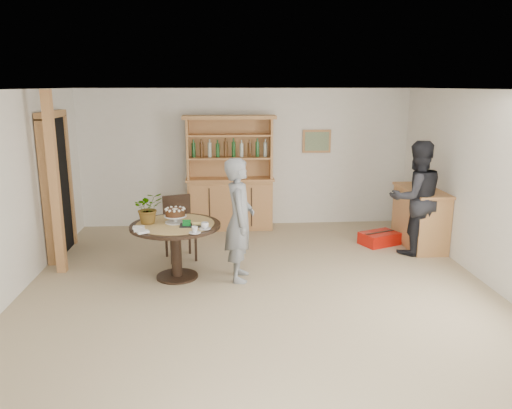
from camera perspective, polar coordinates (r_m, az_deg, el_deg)
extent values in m
plane|color=tan|center=(6.14, 0.55, -11.04)|extent=(7.00, 7.00, 0.00)
cube|color=white|center=(9.17, -1.17, 5.34)|extent=(6.00, 0.04, 2.50)
cube|color=white|center=(2.48, 7.38, -18.14)|extent=(6.00, 0.04, 2.50)
cube|color=white|center=(6.68, 27.18, 0.76)|extent=(0.04, 7.00, 2.50)
cube|color=white|center=(5.59, 0.61, 12.99)|extent=(6.00, 7.00, 0.04)
cube|color=tan|center=(9.26, 6.95, 7.19)|extent=(0.52, 0.03, 0.42)
cube|color=#59724C|center=(9.24, 6.97, 7.18)|extent=(0.44, 0.02, 0.34)
cube|color=black|center=(8.11, -21.84, 1.85)|extent=(0.10, 0.90, 2.10)
cube|color=tan|center=(7.64, -22.81, 1.10)|extent=(0.12, 0.10, 2.10)
cube|color=tan|center=(8.57, -20.72, 2.53)|extent=(0.12, 0.10, 2.10)
cube|color=tan|center=(7.97, -22.38, 9.48)|extent=(0.12, 1.10, 0.10)
cube|color=tan|center=(7.25, -22.04, 2.17)|extent=(0.12, 0.12, 2.50)
cube|color=tan|center=(9.06, -2.96, 0.06)|extent=(1.50, 0.50, 0.90)
cube|color=tan|center=(8.96, -3.00, 2.99)|extent=(1.56, 0.54, 0.04)
cube|color=tan|center=(8.98, -3.05, 6.56)|extent=(1.50, 0.04, 1.06)
cube|color=tan|center=(8.84, -7.80, 6.35)|extent=(0.04, 0.34, 1.06)
cube|color=tan|center=(8.87, 1.71, 6.49)|extent=(0.04, 0.34, 1.06)
cube|color=tan|center=(8.85, -3.02, 5.35)|extent=(1.44, 0.32, 0.03)
cube|color=tan|center=(8.80, -3.05, 7.93)|extent=(1.44, 0.32, 0.03)
cube|color=tan|center=(8.78, -3.08, 9.94)|extent=(1.62, 0.40, 0.06)
cylinder|color=#194C1E|center=(8.84, -6.69, 6.28)|extent=(0.07, 0.07, 0.28)
cylinder|color=#4C2D14|center=(8.83, -5.65, 6.30)|extent=(0.07, 0.07, 0.28)
cylinder|color=#B2BFB2|center=(8.83, -4.60, 6.32)|extent=(0.07, 0.07, 0.28)
cylinder|color=#194C1E|center=(8.83, -3.56, 6.34)|extent=(0.07, 0.07, 0.28)
cylinder|color=#4C2D14|center=(8.83, -2.51, 6.35)|extent=(0.07, 0.07, 0.28)
cylinder|color=#B2BFB2|center=(8.84, -1.47, 6.36)|extent=(0.07, 0.07, 0.28)
cylinder|color=#194C1E|center=(8.84, -0.43, 6.38)|extent=(0.07, 0.07, 0.28)
cylinder|color=#4C2D14|center=(8.86, 0.61, 6.38)|extent=(0.07, 0.07, 0.28)
cube|color=tan|center=(8.48, 18.23, -1.55)|extent=(0.50, 1.20, 0.90)
cube|color=tan|center=(8.37, 18.47, 1.56)|extent=(0.54, 1.26, 0.04)
cylinder|color=black|center=(6.72, -9.20, -2.41)|extent=(1.20, 1.20, 0.04)
cylinder|color=black|center=(6.82, -9.09, -5.40)|extent=(0.14, 0.14, 0.70)
cylinder|color=black|center=(6.94, -8.98, -8.09)|extent=(0.56, 0.56, 0.03)
cylinder|color=tan|center=(6.71, -9.21, -2.20)|extent=(1.04, 1.04, 0.01)
cube|color=black|center=(7.51, -8.63, -2.90)|extent=(0.53, 0.53, 0.04)
cube|color=black|center=(7.62, -9.03, -0.72)|extent=(0.41, 0.16, 0.46)
cube|color=black|center=(7.57, -9.09, 0.89)|extent=(0.41, 0.17, 0.05)
cube|color=black|center=(7.37, -9.60, -5.12)|extent=(0.04, 0.04, 0.44)
cube|color=black|center=(7.45, -6.89, -4.83)|extent=(0.03, 0.04, 0.44)
cube|color=black|center=(7.71, -10.19, -4.32)|extent=(0.04, 0.04, 0.44)
cube|color=black|center=(7.78, -7.60, -4.05)|extent=(0.03, 0.04, 0.44)
cylinder|color=white|center=(6.75, -9.18, -2.01)|extent=(0.28, 0.28, 0.01)
cylinder|color=white|center=(6.74, -9.19, -1.68)|extent=(0.05, 0.05, 0.08)
cylinder|color=white|center=(6.73, -9.20, -1.31)|extent=(0.30, 0.30, 0.01)
cylinder|color=#4D2D16|center=(6.72, -9.22, -0.90)|extent=(0.26, 0.26, 0.09)
cylinder|color=white|center=(6.71, -9.23, -0.52)|extent=(0.08, 0.08, 0.01)
sphere|color=white|center=(6.70, -8.21, -0.51)|extent=(0.04, 0.04, 0.04)
sphere|color=white|center=(6.76, -8.31, -0.39)|extent=(0.04, 0.04, 0.04)
sphere|color=white|center=(6.80, -8.66, -0.31)|extent=(0.04, 0.04, 0.04)
sphere|color=white|center=(6.82, -9.15, -0.28)|extent=(0.04, 0.04, 0.04)
sphere|color=white|center=(6.81, -9.66, -0.32)|extent=(0.04, 0.04, 0.04)
sphere|color=white|center=(6.78, -10.06, -0.42)|extent=(0.04, 0.04, 0.04)
sphere|color=white|center=(6.72, -10.25, -0.54)|extent=(0.04, 0.04, 0.04)
sphere|color=white|center=(6.66, -10.17, -0.66)|extent=(0.04, 0.04, 0.04)
sphere|color=white|center=(6.61, -9.83, -0.75)|extent=(0.04, 0.04, 0.04)
sphere|color=white|center=(6.59, -9.32, -0.78)|extent=(0.04, 0.04, 0.04)
sphere|color=white|center=(6.60, -8.79, -0.73)|extent=(0.04, 0.04, 0.04)
sphere|color=white|center=(6.64, -8.39, -0.64)|extent=(0.04, 0.04, 0.04)
imported|color=#3F7233|center=(6.74, -12.20, -0.36)|extent=(0.47, 0.44, 0.42)
cube|color=black|center=(6.57, -7.39, -2.37)|extent=(0.30, 0.20, 0.01)
cube|color=#0C7124|center=(6.57, -7.92, -2.09)|extent=(0.10, 0.10, 0.06)
cube|color=#0C7124|center=(6.56, -7.93, -1.79)|extent=(0.11, 0.02, 0.01)
cylinder|color=silver|center=(6.41, -5.86, -2.75)|extent=(0.15, 0.15, 0.01)
imported|color=silver|center=(6.40, -5.87, -2.38)|extent=(0.10, 0.10, 0.08)
cylinder|color=silver|center=(6.25, -7.01, -3.20)|extent=(0.15, 0.15, 0.01)
imported|color=silver|center=(6.24, -7.02, -2.84)|extent=(0.08, 0.08, 0.07)
cube|color=white|center=(6.57, -13.28, -2.55)|extent=(0.14, 0.08, 0.03)
cube|color=white|center=(6.45, -13.18, -2.84)|extent=(0.16, 0.11, 0.03)
cube|color=white|center=(6.35, -12.79, -3.09)|extent=(0.16, 0.14, 0.03)
imported|color=gray|center=(6.57, -1.90, -1.76)|extent=(0.43, 0.62, 1.64)
imported|color=black|center=(7.97, 17.81, 0.70)|extent=(0.94, 0.79, 1.75)
cube|color=red|center=(8.45, 13.93, -3.77)|extent=(0.71, 0.61, 0.20)
cube|color=black|center=(8.42, 13.97, -3.09)|extent=(0.53, 0.26, 0.01)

